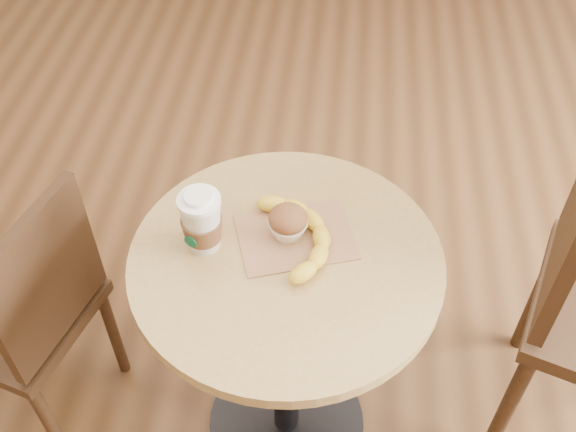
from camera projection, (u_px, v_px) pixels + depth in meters
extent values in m
plane|color=brown|center=(289.00, 408.00, 1.97)|extent=(7.00, 7.00, 0.00)
cylinder|color=black|center=(287.00, 421.00, 1.93)|extent=(0.44, 0.44, 0.02)
cylinder|color=black|center=(286.00, 353.00, 1.67)|extent=(0.07, 0.07, 0.72)
cylinder|color=tan|center=(286.00, 261.00, 1.41)|extent=(0.66, 0.66, 0.03)
cube|color=#362213|center=(15.00, 315.00, 1.72)|extent=(0.44, 0.44, 0.04)
cylinder|color=#362213|center=(25.00, 299.00, 2.00)|extent=(0.03, 0.03, 0.40)
cylinder|color=#362213|center=(113.00, 331.00, 1.92)|extent=(0.03, 0.03, 0.40)
cylinder|color=#362213|center=(50.00, 423.00, 1.73)|extent=(0.03, 0.03, 0.40)
cube|color=#362213|center=(45.00, 280.00, 1.52)|extent=(0.12, 0.33, 0.37)
cylinder|color=#362213|center=(509.00, 404.00, 1.71)|extent=(0.04, 0.04, 0.50)
cylinder|color=#362213|center=(538.00, 295.00, 1.95)|extent=(0.04, 0.04, 0.50)
cube|color=#A67550|center=(295.00, 236.00, 1.43)|extent=(0.28, 0.25, 0.00)
cylinder|color=white|center=(199.00, 201.00, 1.32)|extent=(0.09, 0.09, 0.01)
cylinder|color=white|center=(198.00, 197.00, 1.32)|extent=(0.06, 0.06, 0.01)
cylinder|color=#074A31|center=(190.00, 242.00, 1.36)|extent=(0.03, 0.01, 0.03)
ellipsoid|color=brown|center=(288.00, 219.00, 1.40)|extent=(0.08, 0.08, 0.05)
ellipsoid|color=beige|center=(288.00, 213.00, 1.39)|extent=(0.03, 0.03, 0.02)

